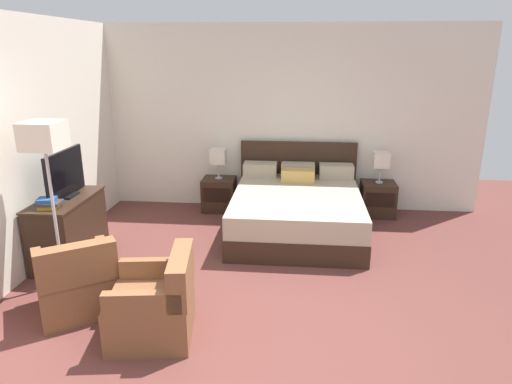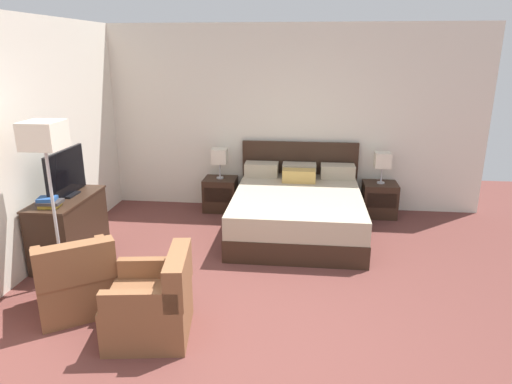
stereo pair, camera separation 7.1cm
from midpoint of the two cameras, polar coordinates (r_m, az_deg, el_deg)
ground_plane at (r=3.94m, az=-2.24°, el=-19.79°), size 11.27×11.27×0.00m
wall_back at (r=6.98m, az=1.83°, el=9.12°), size 6.21×0.06×2.75m
wall_left at (r=5.64m, az=-26.62°, el=5.31°), size 0.06×5.56×2.75m
bed at (r=6.20m, az=4.79°, el=-2.19°), size 1.75×2.08×1.05m
nightstand_left at (r=7.03m, az=-4.91°, el=-0.28°), size 0.49×0.43×0.50m
nightstand_right at (r=7.02m, az=14.70°, el=-0.84°), size 0.49×0.43×0.50m
table_lamp_left at (r=6.88m, az=-5.04°, el=4.43°), size 0.23×0.23×0.46m
table_lamp_right at (r=6.86m, az=15.07°, el=3.86°), size 0.23×0.23×0.46m
dresser at (r=5.75m, az=-22.72°, el=-4.22°), size 0.50×1.06×0.76m
tv at (r=5.63m, az=-23.09°, el=2.02°), size 0.18×0.81×0.54m
book_red_cover at (r=5.35m, az=-24.76°, el=-1.63°), size 0.22×0.18×0.04m
book_blue_cover at (r=5.34m, az=-24.77°, el=-1.26°), size 0.26×0.22×0.03m
book_small_top at (r=5.34m, az=-25.06°, el=-0.90°), size 0.21×0.20×0.04m
armchair_by_window at (r=4.68m, az=-21.89°, el=-10.57°), size 0.95×0.95×0.76m
armchair_companion at (r=4.12m, az=-12.89°, el=-13.67°), size 0.78×0.77×0.76m
floor_lamp at (r=4.88m, az=-25.27°, el=5.08°), size 0.35×0.35×1.73m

